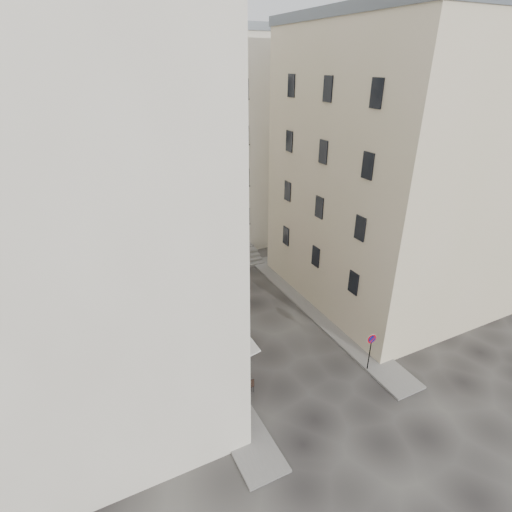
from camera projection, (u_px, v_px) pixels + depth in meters
ground at (282, 353)px, 24.14m from camera, size 90.00×90.00×0.00m
sidewalk_left at (190, 336)px, 25.55m from camera, size 2.00×22.00×0.12m
sidewalk_right at (316, 309)px, 28.33m from camera, size 2.00×18.00×0.12m
building_left at (52, 199)px, 17.89m from camera, size 12.20×16.20×20.60m
building_right at (395, 169)px, 27.09m from camera, size 12.20×14.20×18.60m
building_back at (168, 145)px, 35.02m from camera, size 18.20×10.20×18.60m
cafe_storefront at (208, 338)px, 22.41m from camera, size 1.74×7.30×3.50m
stone_steps at (210, 263)px, 34.12m from camera, size 9.00×3.15×0.80m
bollard_near at (240, 373)px, 21.81m from camera, size 0.12×0.12×0.98m
bollard_mid at (217, 338)px, 24.64m from camera, size 0.12×0.12×0.98m
bollard_far at (198, 309)px, 27.46m from camera, size 0.12×0.12×0.98m
no_parking_sign at (371, 345)px, 22.01m from camera, size 0.57×0.11×2.48m
bistro_table_a at (242, 387)px, 20.98m from camera, size 1.25×0.58×0.88m
bistro_table_b at (235, 366)px, 22.33m from camera, size 1.42×0.66×1.00m
bistro_table_c at (227, 348)px, 23.83m from camera, size 1.28×0.60×0.90m
bistro_table_d at (216, 326)px, 25.75m from camera, size 1.34×0.63×0.94m
bistro_table_e at (207, 319)px, 26.47m from camera, size 1.39×0.65×0.98m
pedestrian at (242, 329)px, 24.77m from camera, size 0.79×0.65×1.86m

